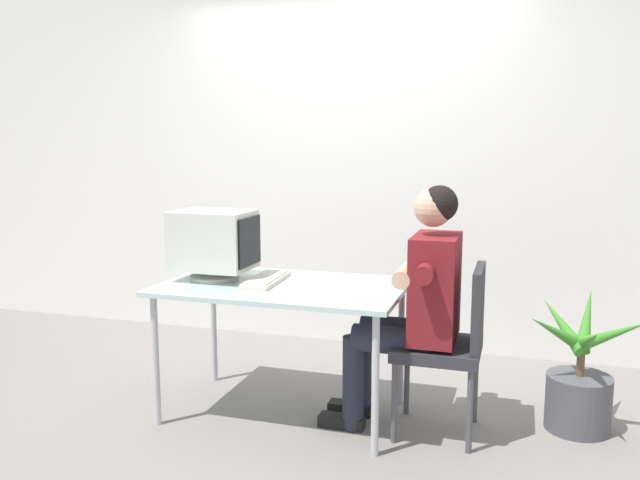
{
  "coord_description": "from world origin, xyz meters",
  "views": [
    {
      "loc": [
        1.2,
        -3.19,
        1.49
      ],
      "look_at": [
        0.21,
        0.0,
        0.97
      ],
      "focal_mm": 36.56,
      "sensor_mm": 36.0,
      "label": 1
    }
  ],
  "objects_px": {
    "crt_monitor": "(214,241)",
    "keyboard": "(266,279)",
    "desk": "(283,295)",
    "office_chair": "(451,339)",
    "potted_plant": "(579,382)",
    "person_seated": "(415,299)"
  },
  "relations": [
    {
      "from": "crt_monitor",
      "to": "keyboard",
      "type": "distance_m",
      "value": 0.36
    },
    {
      "from": "crt_monitor",
      "to": "keyboard",
      "type": "height_order",
      "value": "crt_monitor"
    },
    {
      "from": "crt_monitor",
      "to": "potted_plant",
      "type": "relative_size",
      "value": 0.58
    },
    {
      "from": "keyboard",
      "to": "potted_plant",
      "type": "distance_m",
      "value": 1.72
    },
    {
      "from": "desk",
      "to": "office_chair",
      "type": "bearing_deg",
      "value": 0.56
    },
    {
      "from": "crt_monitor",
      "to": "potted_plant",
      "type": "height_order",
      "value": "crt_monitor"
    },
    {
      "from": "desk",
      "to": "person_seated",
      "type": "height_order",
      "value": "person_seated"
    },
    {
      "from": "keyboard",
      "to": "office_chair",
      "type": "relative_size",
      "value": 0.49
    },
    {
      "from": "crt_monitor",
      "to": "office_chair",
      "type": "xyz_separation_m",
      "value": [
        1.3,
        -0.01,
        -0.44
      ]
    },
    {
      "from": "crt_monitor",
      "to": "desk",
      "type": "bearing_deg",
      "value": -2.4
    },
    {
      "from": "office_chair",
      "to": "keyboard",
      "type": "bearing_deg",
      "value": 179.12
    },
    {
      "from": "desk",
      "to": "crt_monitor",
      "type": "relative_size",
      "value": 3.01
    },
    {
      "from": "keyboard",
      "to": "person_seated",
      "type": "bearing_deg",
      "value": -1.08
    },
    {
      "from": "crt_monitor",
      "to": "person_seated",
      "type": "height_order",
      "value": "person_seated"
    },
    {
      "from": "potted_plant",
      "to": "desk",
      "type": "bearing_deg",
      "value": -170.35
    },
    {
      "from": "office_chair",
      "to": "person_seated",
      "type": "distance_m",
      "value": 0.27
    },
    {
      "from": "desk",
      "to": "keyboard",
      "type": "distance_m",
      "value": 0.13
    },
    {
      "from": "desk",
      "to": "keyboard",
      "type": "relative_size",
      "value": 2.99
    },
    {
      "from": "desk",
      "to": "potted_plant",
      "type": "height_order",
      "value": "potted_plant"
    },
    {
      "from": "person_seated",
      "to": "potted_plant",
      "type": "xyz_separation_m",
      "value": [
        0.82,
        0.25,
        -0.44
      ]
    },
    {
      "from": "crt_monitor",
      "to": "office_chair",
      "type": "distance_m",
      "value": 1.37
    },
    {
      "from": "office_chair",
      "to": "potted_plant",
      "type": "xyz_separation_m",
      "value": [
        0.63,
        0.25,
        -0.25
      ]
    }
  ]
}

